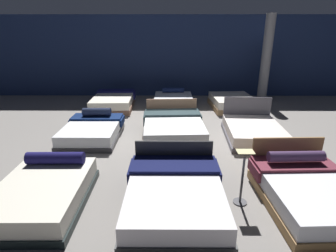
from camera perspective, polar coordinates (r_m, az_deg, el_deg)
The scene contains 13 objects.
ground_plane at distance 7.56m, azimuth 1.09°, elevation -2.40°, with size 18.00×18.00×0.02m, color gray.
showroom_back_wall at distance 12.13m, azimuth 0.83°, elevation 14.68°, with size 18.00×0.06×3.50m, color navy.
bed_0 at distance 5.17m, azimuth -25.42°, elevation -12.86°, with size 1.48×2.02×0.67m.
bed_1 at distance 4.66m, azimuth 1.46°, elevation -14.42°, with size 1.71×2.11×0.79m.
bed_2 at distance 5.30m, azimuth 28.06°, elevation -12.32°, with size 1.61×2.12×0.86m.
bed_3 at distance 7.71m, azimuth -15.97°, elevation -0.89°, with size 1.54×1.92×0.70m.
bed_4 at distance 7.36m, azimuth 1.19°, elevation -0.63°, with size 1.76×2.18×0.89m.
bed_5 at distance 7.75m, azimuth 17.90°, elevation -1.08°, with size 1.62×2.09×0.95m.
bed_6 at distance 10.55m, azimuth -11.69°, elevation 5.15°, with size 1.61×2.21×0.54m.
bed_7 at distance 10.29m, azimuth 1.17°, elevation 5.10°, with size 1.52×2.15×0.65m.
bed_8 at distance 10.56m, azimuth 13.68°, elevation 4.94°, with size 1.66×1.99×0.47m.
price_sign at distance 4.81m, azimuth 15.63°, elevation -11.89°, with size 0.28×0.24×1.00m.
support_pillar at distance 11.92m, azimuth 20.39°, elevation 13.39°, with size 0.39×0.39×3.50m, color #99999E.
Camera 1 is at (-0.11, -6.99, 2.86)m, focal length 28.26 mm.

